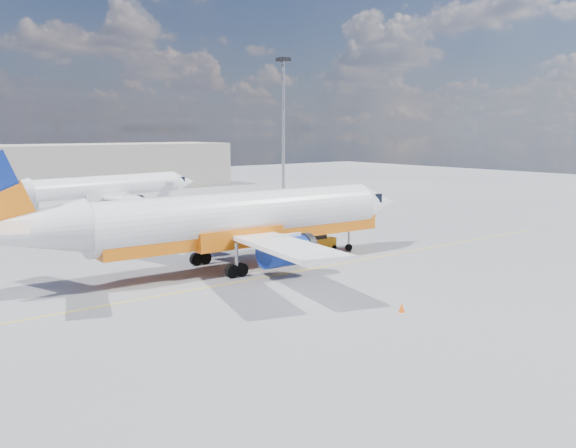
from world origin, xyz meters
TOP-DOWN VIEW (x-y plane):
  - ground at (0.00, 0.00)m, footprint 240.00×240.00m
  - taxi_line at (0.00, 3.00)m, footprint 70.00×0.15m
  - terminal_main at (5.00, 75.00)m, footprint 70.00×14.00m
  - main_jet at (-0.53, 6.89)m, footprint 37.04×29.29m
  - second_jet at (4.20, 43.06)m, footprint 30.84×24.02m
  - gse_tug at (10.18, 8.35)m, footprint 2.30×1.49m
  - traffic_cone at (0.75, -9.33)m, footprint 0.45×0.45m
  - floodlight_mast at (26.02, 34.03)m, footprint 1.45×1.45m

SIDE VIEW (x-z plane):
  - ground at x=0.00m, z-range 0.00..0.00m
  - taxi_line at x=0.00m, z-range 0.00..0.01m
  - traffic_cone at x=0.75m, z-range -0.01..0.62m
  - gse_tug at x=10.18m, z-range -0.04..1.55m
  - second_jet at x=4.20m, z-range -1.55..7.76m
  - main_jet at x=-0.53m, z-range -1.87..9.36m
  - terminal_main at x=5.00m, z-range 0.00..8.00m
  - floodlight_mast at x=26.02m, z-range 1.97..21.82m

